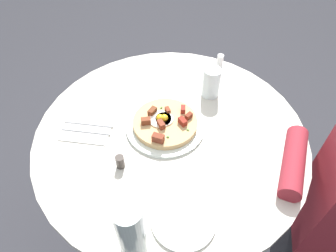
{
  "coord_description": "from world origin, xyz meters",
  "views": [
    {
      "loc": [
        -0.14,
        0.7,
        1.6
      ],
      "look_at": [
        0.01,
        -0.01,
        0.78
      ],
      "focal_mm": 32.96,
      "sensor_mm": 36.0,
      "label": 1
    }
  ],
  "objects_px": {
    "bread_plate": "(184,220)",
    "dining_table": "(170,162)",
    "breakfast_pizza": "(165,122)",
    "fork": "(89,123)",
    "water_glass": "(211,83)",
    "pepper_shaker": "(120,162)",
    "pizza_plate": "(165,126)",
    "knife": "(86,131)",
    "water_bottle": "(131,231)",
    "salt_shaker": "(220,61)"
  },
  "relations": [
    {
      "from": "pepper_shaker",
      "to": "water_bottle",
      "type": "bearing_deg",
      "value": 115.38
    },
    {
      "from": "water_bottle",
      "to": "pepper_shaker",
      "type": "distance_m",
      "value": 0.28
    },
    {
      "from": "bread_plate",
      "to": "fork",
      "type": "bearing_deg",
      "value": -36.17
    },
    {
      "from": "salt_shaker",
      "to": "water_bottle",
      "type": "bearing_deg",
      "value": 80.02
    },
    {
      "from": "bread_plate",
      "to": "knife",
      "type": "relative_size",
      "value": 1.04
    },
    {
      "from": "fork",
      "to": "water_bottle",
      "type": "xyz_separation_m",
      "value": [
        -0.28,
        0.4,
        0.1
      ]
    },
    {
      "from": "pepper_shaker",
      "to": "pizza_plate",
      "type": "bearing_deg",
      "value": -118.39
    },
    {
      "from": "pizza_plate",
      "to": "water_glass",
      "type": "height_order",
      "value": "water_glass"
    },
    {
      "from": "salt_shaker",
      "to": "pepper_shaker",
      "type": "distance_m",
      "value": 0.65
    },
    {
      "from": "water_glass",
      "to": "pepper_shaker",
      "type": "bearing_deg",
      "value": 58.9
    },
    {
      "from": "knife",
      "to": "bread_plate",
      "type": "bearing_deg",
      "value": 143.6
    },
    {
      "from": "bread_plate",
      "to": "pizza_plate",
      "type": "bearing_deg",
      "value": -69.55
    },
    {
      "from": "pizza_plate",
      "to": "bread_plate",
      "type": "relative_size",
      "value": 1.52
    },
    {
      "from": "bread_plate",
      "to": "knife",
      "type": "xyz_separation_m",
      "value": [
        0.4,
        -0.26,
        0.0
      ]
    },
    {
      "from": "water_glass",
      "to": "knife",
      "type": "bearing_deg",
      "value": 35.13
    },
    {
      "from": "breakfast_pizza",
      "to": "fork",
      "type": "xyz_separation_m",
      "value": [
        0.27,
        0.04,
        -0.02
      ]
    },
    {
      "from": "breakfast_pizza",
      "to": "water_bottle",
      "type": "height_order",
      "value": "water_bottle"
    },
    {
      "from": "bread_plate",
      "to": "dining_table",
      "type": "bearing_deg",
      "value": -72.27
    },
    {
      "from": "knife",
      "to": "salt_shaker",
      "type": "relative_size",
      "value": 3.14
    },
    {
      "from": "pizza_plate",
      "to": "pepper_shaker",
      "type": "distance_m",
      "value": 0.22
    },
    {
      "from": "breakfast_pizza",
      "to": "pepper_shaker",
      "type": "xyz_separation_m",
      "value": [
        0.1,
        0.19,
        -0.0
      ]
    },
    {
      "from": "breakfast_pizza",
      "to": "knife",
      "type": "distance_m",
      "value": 0.28
    },
    {
      "from": "pizza_plate",
      "to": "bread_plate",
      "type": "bearing_deg",
      "value": 110.45
    },
    {
      "from": "pizza_plate",
      "to": "knife",
      "type": "relative_size",
      "value": 1.58
    },
    {
      "from": "fork",
      "to": "salt_shaker",
      "type": "xyz_separation_m",
      "value": [
        -0.43,
        -0.44,
        0.02
      ]
    },
    {
      "from": "dining_table",
      "to": "water_bottle",
      "type": "bearing_deg",
      "value": 88.03
    },
    {
      "from": "breakfast_pizza",
      "to": "salt_shaker",
      "type": "xyz_separation_m",
      "value": [
        -0.16,
        -0.4,
        0.0
      ]
    },
    {
      "from": "fork",
      "to": "breakfast_pizza",
      "type": "bearing_deg",
      "value": -174.48
    },
    {
      "from": "pizza_plate",
      "to": "water_bottle",
      "type": "height_order",
      "value": "water_bottle"
    },
    {
      "from": "water_bottle",
      "to": "pepper_shaker",
      "type": "height_order",
      "value": "water_bottle"
    },
    {
      "from": "water_glass",
      "to": "salt_shaker",
      "type": "relative_size",
      "value": 2.12
    },
    {
      "from": "pizza_plate",
      "to": "water_glass",
      "type": "distance_m",
      "value": 0.25
    },
    {
      "from": "knife",
      "to": "water_bottle",
      "type": "distance_m",
      "value": 0.47
    },
    {
      "from": "dining_table",
      "to": "pizza_plate",
      "type": "xyz_separation_m",
      "value": [
        0.02,
        -0.02,
        0.19
      ]
    },
    {
      "from": "water_bottle",
      "to": "pepper_shaker",
      "type": "relative_size",
      "value": 4.45
    },
    {
      "from": "knife",
      "to": "water_glass",
      "type": "distance_m",
      "value": 0.5
    },
    {
      "from": "breakfast_pizza",
      "to": "water_glass",
      "type": "height_order",
      "value": "water_glass"
    },
    {
      "from": "dining_table",
      "to": "bread_plate",
      "type": "relative_size",
      "value": 5.16
    },
    {
      "from": "fork",
      "to": "bread_plate",
      "type": "bearing_deg",
      "value": 140.25
    },
    {
      "from": "bread_plate",
      "to": "salt_shaker",
      "type": "distance_m",
      "value": 0.73
    },
    {
      "from": "knife",
      "to": "pepper_shaker",
      "type": "xyz_separation_m",
      "value": [
        -0.17,
        0.11,
        0.02
      ]
    },
    {
      "from": "breakfast_pizza",
      "to": "pepper_shaker",
      "type": "bearing_deg",
      "value": 61.69
    },
    {
      "from": "pizza_plate",
      "to": "pepper_shaker",
      "type": "xyz_separation_m",
      "value": [
        0.11,
        0.2,
        0.02
      ]
    },
    {
      "from": "breakfast_pizza",
      "to": "pepper_shaker",
      "type": "height_order",
      "value": "breakfast_pizza"
    },
    {
      "from": "fork",
      "to": "water_glass",
      "type": "bearing_deg",
      "value": -152.1
    },
    {
      "from": "pizza_plate",
      "to": "dining_table",
      "type": "bearing_deg",
      "value": 139.7
    },
    {
      "from": "bread_plate",
      "to": "salt_shaker",
      "type": "xyz_separation_m",
      "value": [
        -0.03,
        -0.73,
        0.02
      ]
    },
    {
      "from": "fork",
      "to": "pepper_shaker",
      "type": "relative_size",
      "value": 3.68
    },
    {
      "from": "bread_plate",
      "to": "fork",
      "type": "distance_m",
      "value": 0.5
    },
    {
      "from": "water_glass",
      "to": "pepper_shaker",
      "type": "xyz_separation_m",
      "value": [
        0.24,
        0.4,
        -0.04
      ]
    }
  ]
}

